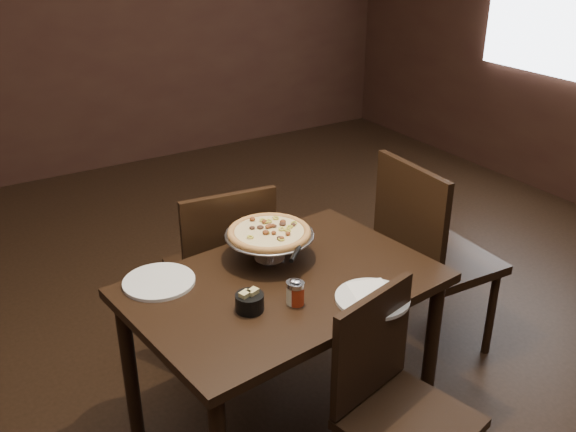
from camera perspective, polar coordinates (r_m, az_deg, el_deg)
room at (r=2.23m, az=3.06°, el=10.09°), size 6.04×7.04×2.84m
dining_table at (r=2.50m, az=-0.38°, el=-7.65°), size 1.24×0.90×0.72m
pizza_stand at (r=2.54m, az=-1.68°, el=-1.49°), size 0.36×0.36×0.15m
parmesan_shaker at (r=2.29m, az=0.53°, el=-6.77°), size 0.06×0.06×0.10m
pepper_flake_shaker at (r=2.29m, az=0.77°, el=-6.84°), size 0.06×0.06×0.10m
packet_caddy at (r=2.27m, az=-3.44°, el=-7.61°), size 0.10×0.10×0.08m
napkin_stack at (r=2.39m, az=7.30°, el=-6.68°), size 0.18×0.18×0.02m
plate_left at (r=2.48m, az=-11.40°, el=-5.74°), size 0.27×0.27×0.01m
plate_near at (r=2.35m, az=7.51°, el=-7.29°), size 0.27×0.27×0.01m
serving_spatula at (r=2.39m, az=0.66°, el=-3.43°), size 0.15×0.15×0.02m
chair_far at (r=2.99m, az=-5.83°, el=-4.58°), size 0.48×0.48×0.92m
chair_near at (r=2.33m, az=9.46°, el=-15.90°), size 0.48×0.48×0.85m
chair_side at (r=3.08m, az=12.36°, el=-3.13°), size 0.49×0.49×1.00m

